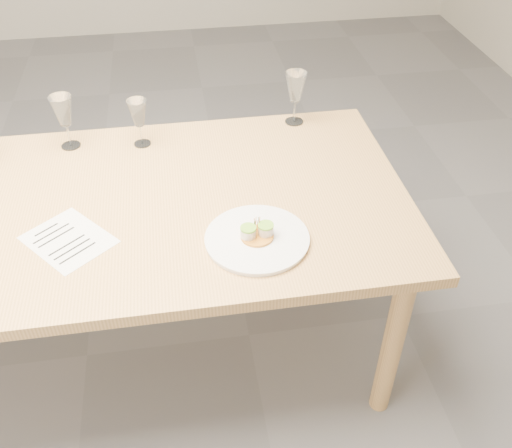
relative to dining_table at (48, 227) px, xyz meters
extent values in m
plane|color=slate|center=(0.00, 0.00, -0.68)|extent=(7.00, 7.00, 0.00)
cube|color=tan|center=(0.00, 0.00, 0.05)|extent=(2.40, 1.00, 0.04)
cylinder|color=tan|center=(1.10, -0.40, -0.33)|extent=(0.07, 0.07, 0.71)
cylinder|color=tan|center=(1.10, 0.40, -0.33)|extent=(0.07, 0.07, 0.71)
cylinder|color=white|center=(0.66, -0.26, 0.07)|extent=(0.31, 0.31, 0.01)
cylinder|color=white|center=(0.66, -0.26, 0.08)|extent=(0.32, 0.32, 0.01)
cylinder|color=orange|center=(0.66, -0.26, 0.09)|extent=(0.10, 0.10, 0.01)
cylinder|color=beige|center=(0.63, -0.26, 0.11)|extent=(0.05, 0.05, 0.03)
cylinder|color=beige|center=(0.69, -0.25, 0.11)|extent=(0.05, 0.05, 0.03)
cylinder|color=#90CD39|center=(0.63, -0.26, 0.12)|extent=(0.05, 0.05, 0.01)
cylinder|color=#90CD39|center=(0.69, -0.25, 0.12)|extent=(0.05, 0.05, 0.01)
cylinder|color=#D3C370|center=(0.72, -0.31, 0.08)|extent=(0.05, 0.05, 0.00)
cube|color=white|center=(0.10, -0.16, 0.07)|extent=(0.32, 0.32, 0.00)
cube|color=black|center=(0.02, -0.10, 0.07)|extent=(0.07, 0.06, 0.00)
cube|color=black|center=(0.04, -0.12, 0.07)|extent=(0.10, 0.09, 0.00)
cube|color=black|center=(0.06, -0.14, 0.07)|extent=(0.10, 0.09, 0.00)
cube|color=black|center=(0.09, -0.19, 0.07)|extent=(0.10, 0.09, 0.00)
cube|color=black|center=(0.11, -0.21, 0.07)|extent=(0.10, 0.09, 0.00)
cube|color=black|center=(0.13, -0.23, 0.07)|extent=(0.10, 0.09, 0.00)
cylinder|color=white|center=(0.05, 0.39, 0.07)|extent=(0.07, 0.07, 0.00)
cylinder|color=white|center=(0.05, 0.39, 0.11)|extent=(0.01, 0.01, 0.09)
cone|color=white|center=(0.05, 0.39, 0.21)|extent=(0.08, 0.08, 0.11)
cylinder|color=white|center=(0.32, 0.36, 0.07)|extent=(0.06, 0.06, 0.00)
cylinder|color=white|center=(0.32, 0.36, 0.11)|extent=(0.01, 0.01, 0.08)
cone|color=white|center=(0.32, 0.36, 0.20)|extent=(0.07, 0.07, 0.10)
cylinder|color=white|center=(0.92, 0.43, 0.07)|extent=(0.07, 0.07, 0.00)
cylinder|color=white|center=(0.92, 0.43, 0.12)|extent=(0.01, 0.01, 0.09)
cone|color=white|center=(0.92, 0.43, 0.22)|extent=(0.08, 0.08, 0.12)
camera|label=1|loc=(0.45, -1.53, 1.20)|focal=40.00mm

